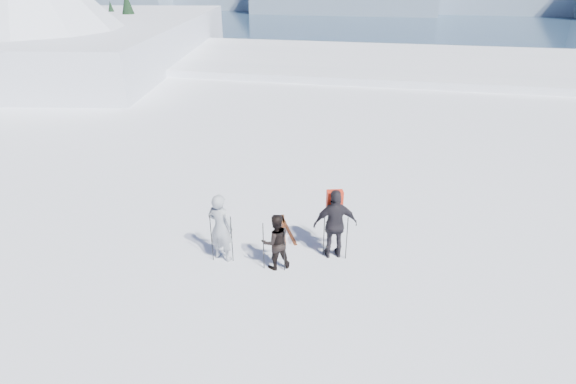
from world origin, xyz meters
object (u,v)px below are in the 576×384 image
Objects in this scene: skier_pack at (335,224)px; skis_loose at (286,229)px; skier_grey at (220,228)px; skier_dark at (276,242)px.

skier_pack is 1.17× the size of skis_loose.
skier_pack is at bearing -153.07° from skier_grey.
skier_pack is (2.88, 0.73, 0.02)m from skier_grey.
skier_dark is (1.48, -0.07, -0.19)m from skier_grey.
skis_loose is (-0.13, 1.84, -0.75)m from skier_dark.
skier_grey is 2.41m from skis_loose.
skier_pack is 2.09m from skis_loose.
skis_loose is (1.34, 1.77, -0.94)m from skier_grey.
skier_grey is 0.98× the size of skier_pack.
skis_loose is at bearing -114.53° from skier_grey.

